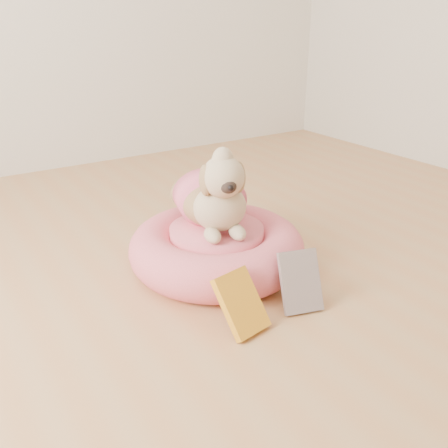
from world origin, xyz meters
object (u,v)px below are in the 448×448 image
book_yellow (241,303)px  book_white (300,281)px  dog (213,182)px  pet_bed (217,248)px

book_yellow → book_white: 0.23m
dog → book_white: size_ratio=2.22×
pet_bed → dog: (0.00, 0.03, 0.25)m
dog → book_yellow: 0.49m
pet_bed → dog: 0.25m
book_white → pet_bed: bearing=118.2°
book_yellow → book_white: bearing=-12.2°
dog → book_white: 0.48m
dog → book_yellow: dog is taller
pet_bed → book_yellow: bearing=-111.6°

